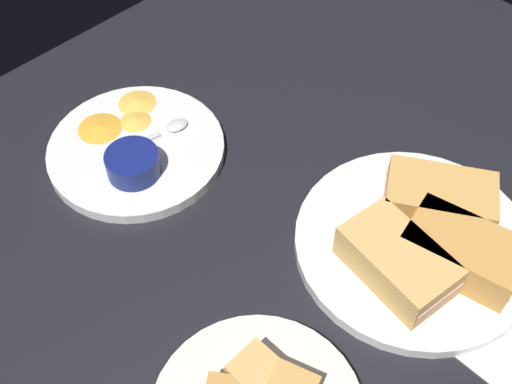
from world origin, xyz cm
name	(u,v)px	position (x,y,z in cm)	size (l,w,h in cm)	color
ground_plane	(346,227)	(0.00, 0.00, -1.50)	(110.00, 110.00, 3.00)	black
plate_sandwich_main	(414,244)	(-8.36, -2.38, 0.80)	(28.91, 28.91, 1.60)	silver
sandwich_half_near	(397,261)	(-9.31, 3.04, 4.00)	(14.11, 9.36, 4.80)	tan
sandwich_half_far	(463,251)	(-13.78, -3.32, 4.00)	(14.42, 10.12, 4.80)	#C68C42
sandwich_half_extra	(439,199)	(-7.42, -7.79, 4.00)	(15.05, 13.33, 4.80)	tan
ramekin_dark_sauce	(449,200)	(-8.26, -8.88, 3.63)	(6.92, 6.92, 3.77)	#0C144C
spoon_by_dark_ramekin	(427,238)	(-9.24, -3.45, 1.96)	(3.22, 9.96, 0.80)	silver
plate_chips_companion	(137,150)	(27.67, 11.67, 0.80)	(23.97, 23.97, 1.60)	silver
ramekin_light_gravy	(133,163)	(24.08, 14.67, 3.35)	(6.99, 6.99, 3.23)	navy
spoon_by_gravy_ramekin	(168,129)	(26.66, 6.74, 1.96)	(3.45, 9.95, 0.80)	silver
plantain_chip_scatter	(125,129)	(30.92, 10.93, 1.90)	(15.49, 14.83, 0.60)	gold
paper_napkin_folded	(495,342)	(-22.24, 1.48, 0.20)	(11.00, 9.00, 0.40)	white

